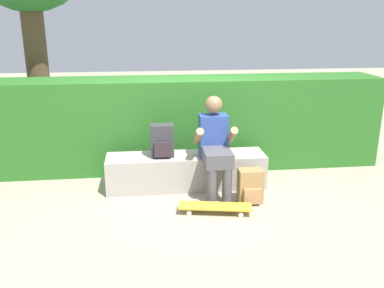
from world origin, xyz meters
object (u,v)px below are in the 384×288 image
bench_main (186,171)px  skateboard_near_person (215,207)px  backpack_on_bench (162,141)px  backpack_on_ground (250,187)px  person_skater (215,144)px

bench_main → skateboard_near_person: (0.24, -0.77, -0.14)m
bench_main → backpack_on_bench: size_ratio=4.94×
skateboard_near_person → backpack_on_ground: bearing=26.8°
person_skater → skateboard_near_person: bearing=-98.9°
backpack_on_ground → skateboard_near_person: bearing=-153.2°
person_skater → backpack_on_bench: size_ratio=2.93×
backpack_on_ground → bench_main: bearing=141.7°
person_skater → backpack_on_bench: (-0.62, 0.20, -0.01)m
person_skater → backpack_on_ground: bearing=-42.4°
person_skater → backpack_on_bench: 0.65m
person_skater → skateboard_near_person: 0.79m
person_skater → backpack_on_ground: size_ratio=2.93×
skateboard_near_person → person_skater: bearing=81.1°
person_skater → backpack_on_bench: bearing=162.0°
bench_main → skateboard_near_person: bench_main is taller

